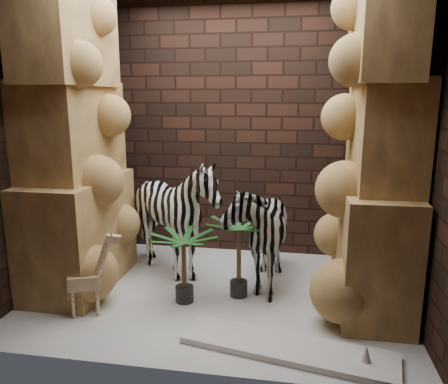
% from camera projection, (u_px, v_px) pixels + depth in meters
% --- Properties ---
extents(floor, '(3.50, 3.50, 0.00)m').
position_uv_depth(floor, '(217.00, 293.00, 4.22)').
color(floor, white).
rests_on(floor, ground).
extents(wall_back, '(3.50, 0.00, 3.50)m').
position_uv_depth(wall_back, '(236.00, 130.00, 5.11)').
color(wall_back, black).
rests_on(wall_back, ground).
extents(wall_front, '(3.50, 0.00, 3.50)m').
position_uv_depth(wall_front, '(179.00, 159.00, 2.70)').
color(wall_front, black).
rests_on(wall_front, ground).
extents(wall_left, '(0.00, 3.00, 3.00)m').
position_uv_depth(wall_left, '(39.00, 137.00, 4.19)').
color(wall_left, black).
rests_on(wall_left, ground).
extents(wall_right, '(0.00, 3.00, 3.00)m').
position_uv_depth(wall_right, '(421.00, 143.00, 3.62)').
color(wall_right, black).
rests_on(wall_right, ground).
extents(rock_pillar_left, '(0.68, 1.30, 3.00)m').
position_uv_depth(rock_pillar_left, '(72.00, 137.00, 4.13)').
color(rock_pillar_left, '#E0AF64').
rests_on(rock_pillar_left, floor).
extents(rock_pillar_right, '(0.58, 1.25, 3.00)m').
position_uv_depth(rock_pillar_right, '(380.00, 142.00, 3.67)').
color(rock_pillar_right, '#E0AF64').
rests_on(rock_pillar_right, floor).
extents(zebra_right, '(0.61, 1.10, 1.29)m').
position_uv_depth(zebra_right, '(258.00, 223.00, 4.33)').
color(zebra_right, white).
rests_on(zebra_right, floor).
extents(zebra_left, '(1.19, 1.40, 1.17)m').
position_uv_depth(zebra_left, '(176.00, 223.00, 4.53)').
color(zebra_left, white).
rests_on(zebra_left, floor).
extents(giraffe_toy, '(0.42, 0.28, 0.78)m').
position_uv_depth(giraffe_toy, '(83.00, 273.00, 3.72)').
color(giraffe_toy, '#DFBD8B').
rests_on(giraffe_toy, floor).
extents(palm_front, '(0.36, 0.36, 0.77)m').
position_uv_depth(palm_front, '(239.00, 258.00, 4.09)').
color(palm_front, '#1D4318').
rests_on(palm_front, floor).
extents(palm_back, '(0.36, 0.36, 0.68)m').
position_uv_depth(palm_back, '(184.00, 267.00, 3.99)').
color(palm_back, '#1D4318').
rests_on(palm_back, floor).
extents(surfboard, '(1.66, 0.71, 0.05)m').
position_uv_depth(surfboard, '(287.00, 348.00, 3.26)').
color(surfboard, white).
rests_on(surfboard, floor).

